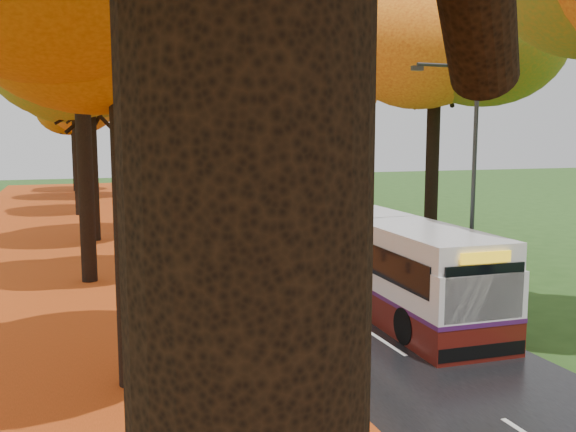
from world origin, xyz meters
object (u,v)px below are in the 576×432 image
car_white (156,205)px  car_silver (152,203)px  streetlamp_mid (263,152)px  streetlamp_far (197,147)px  bus (384,259)px  car_dark (145,198)px  streetlamp_near (467,168)px

car_white → car_silver: size_ratio=1.19×
streetlamp_mid → streetlamp_far: 22.00m
streetlamp_far → bus: 42.68m
streetlamp_far → car_white: (-6.30, -16.21, -3.92)m
streetlamp_mid → bus: size_ratio=0.70×
car_white → car_dark: size_ratio=1.10×
streetlamp_mid → bus: bearing=-95.9°
car_silver → streetlamp_far: bearing=57.3°
car_white → streetlamp_mid: bearing=-36.0°
bus → streetlamp_mid: bearing=86.8°
streetlamp_far → streetlamp_mid: bearing=-90.0°
streetlamp_far → car_dark: size_ratio=1.99×
streetlamp_near → car_silver: streetlamp_near is taller
streetlamp_mid → car_dark: bearing=114.7°
streetlamp_mid → streetlamp_near: bearing=-90.0°
streetlamp_near → streetlamp_mid: same height
streetlamp_far → bus: bearing=-92.9°
streetlamp_near → streetlamp_mid: 22.00m
streetlamp_mid → car_white: size_ratio=1.81×
car_white → streetlamp_far: bearing=75.4°
streetlamp_near → car_white: streetlamp_near is taller
streetlamp_far → car_dark: bearing=-125.6°
streetlamp_near → streetlamp_far: (0.00, 44.00, 0.00)m
streetlamp_near → car_silver: size_ratio=2.16×
streetlamp_far → car_dark: 11.34m
bus → car_silver: 29.51m
streetlamp_near → car_dark: 36.17m
car_white → car_dark: car_white is taller
car_silver → car_dark: 4.71m
streetlamp_mid → car_white: streetlamp_mid is taller
streetlamp_mid → car_white: bearing=137.4°
streetlamp_far → car_white: bearing=-111.2°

